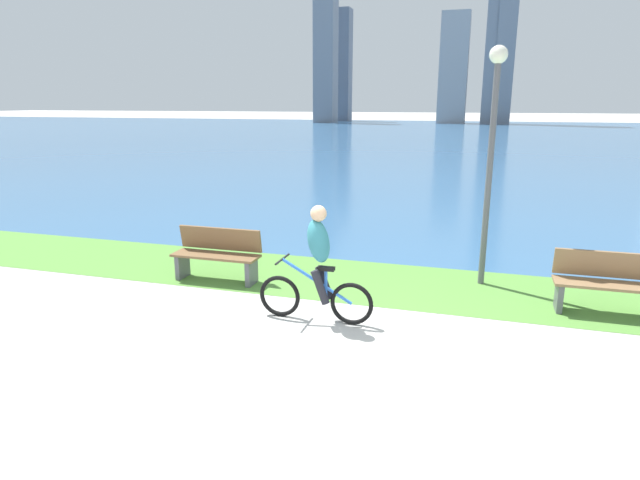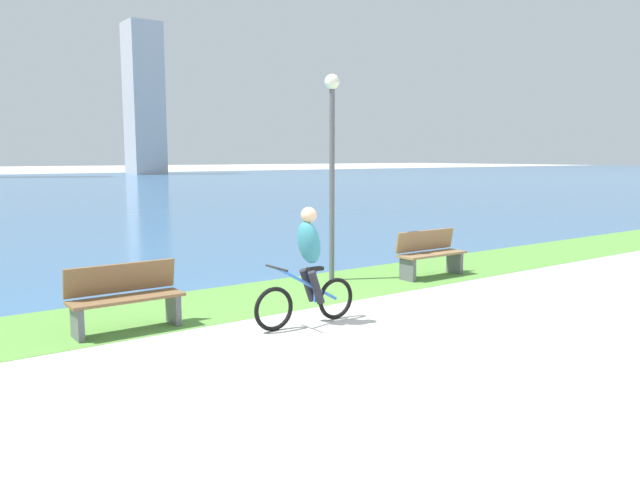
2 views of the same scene
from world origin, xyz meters
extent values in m
plane|color=#B2AFA8|center=(0.00, 0.00, 0.00)|extent=(300.00, 300.00, 0.00)
cube|color=#59933D|center=(0.00, 2.85, 0.00)|extent=(120.00, 2.25, 0.01)
cube|color=#386693|center=(0.00, 43.41, 0.00)|extent=(300.00, 78.88, 0.00)
torus|color=black|center=(-0.92, 1.00, 0.30)|extent=(0.60, 0.06, 0.60)
torus|color=black|center=(0.13, 1.00, 0.30)|extent=(0.60, 0.06, 0.60)
cylinder|color=blue|center=(-0.37, 1.00, 0.58)|extent=(1.02, 0.04, 0.59)
cylinder|color=blue|center=(-0.24, 1.00, 0.53)|extent=(0.04, 0.04, 0.45)
cube|color=black|center=(-0.24, 1.00, 0.77)|extent=(0.24, 0.10, 0.05)
cylinder|color=black|center=(-0.87, 1.00, 0.85)|extent=(0.03, 0.52, 0.03)
ellipsoid|color=teal|center=(-0.34, 1.00, 1.15)|extent=(0.40, 0.36, 0.65)
sphere|color=#D8AD84|center=(-0.34, 1.00, 1.53)|extent=(0.22, 0.22, 0.22)
cylinder|color=#26262D|center=(-0.29, 0.90, 0.53)|extent=(0.27, 0.11, 0.49)
cylinder|color=#26262D|center=(-0.29, 1.10, 0.53)|extent=(0.27, 0.11, 0.49)
cube|color=brown|center=(-2.51, 2.13, 0.45)|extent=(1.50, 0.45, 0.04)
cube|color=brown|center=(-2.51, 2.33, 0.70)|extent=(1.50, 0.11, 0.40)
cube|color=#595960|center=(-1.86, 2.13, 0.23)|extent=(0.08, 0.37, 0.45)
cube|color=#595960|center=(-3.16, 2.13, 0.23)|extent=(0.08, 0.37, 0.45)
cube|color=olive|center=(3.57, 2.39, 0.45)|extent=(1.50, 0.45, 0.04)
cube|color=olive|center=(3.57, 2.58, 0.70)|extent=(1.50, 0.11, 0.40)
cube|color=#595960|center=(2.92, 2.39, 0.23)|extent=(0.08, 0.37, 0.45)
cylinder|color=#595960|center=(1.82, 3.30, 1.78)|extent=(0.10, 0.10, 3.57)
sphere|color=white|center=(1.82, 3.30, 3.67)|extent=(0.28, 0.28, 0.28)
cube|color=slate|center=(-20.62, 71.47, 10.48)|extent=(2.90, 3.13, 20.95)
cube|color=slate|center=(-20.26, 78.36, 8.28)|extent=(3.22, 2.75, 16.55)
cube|color=#8C939E|center=(-2.91, 73.83, 7.35)|extent=(3.79, 3.37, 14.70)
cube|color=slate|center=(2.23, 73.53, 13.97)|extent=(2.32, 4.22, 27.94)
cube|color=slate|center=(3.67, 73.10, 13.66)|extent=(2.34, 3.77, 27.31)
camera|label=1|loc=(1.69, -5.71, 2.98)|focal=30.13mm
camera|label=2|loc=(-5.26, -5.95, 2.33)|focal=35.15mm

